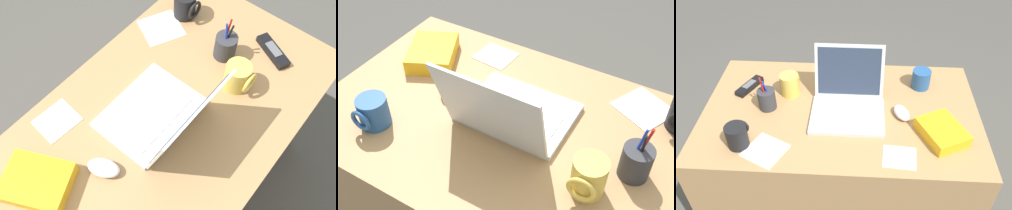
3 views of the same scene
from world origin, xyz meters
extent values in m
plane|color=#4C4944|center=(0.00, 0.00, 0.00)|extent=(6.00, 6.00, 0.00)
cube|color=#A87C4F|center=(0.00, 0.00, 0.37)|extent=(1.21, 0.72, 0.75)
cube|color=silver|center=(0.03, -0.05, 0.76)|extent=(0.31, 0.23, 0.02)
cube|color=silver|center=(0.03, -0.03, 0.77)|extent=(0.26, 0.12, 0.00)
cube|color=silver|center=(0.03, -0.12, 0.77)|extent=(0.09, 0.05, 0.00)
cube|color=silver|center=(0.03, 0.11, 0.88)|extent=(0.30, 0.07, 0.24)
cube|color=#283347|center=(0.03, 0.10, 0.88)|extent=(0.28, 0.06, 0.21)
ellipsoid|color=white|center=(0.26, -0.02, 0.77)|extent=(0.09, 0.12, 0.04)
cylinder|color=#26518C|center=(0.37, 0.19, 0.79)|extent=(0.09, 0.09, 0.09)
torus|color=#26518C|center=(0.37, 0.24, 0.80)|extent=(0.07, 0.01, 0.07)
cylinder|color=black|center=(-0.39, -0.23, 0.80)|extent=(0.08, 0.08, 0.10)
torus|color=black|center=(-0.39, -0.18, 0.80)|extent=(0.07, 0.01, 0.07)
cylinder|color=#E0BC4C|center=(-0.24, 0.10, 0.80)|extent=(0.09, 0.09, 0.10)
torus|color=#E0BC4C|center=(-0.24, 0.15, 0.80)|extent=(0.07, 0.01, 0.07)
cube|color=black|center=(-0.44, 0.13, 0.76)|extent=(0.11, 0.16, 0.02)
cube|color=#595B60|center=(-0.44, 0.13, 0.77)|extent=(0.06, 0.08, 0.00)
cylinder|color=#333338|center=(-0.32, 0.00, 0.79)|extent=(0.08, 0.08, 0.09)
cylinder|color=#1933B2|center=(-0.32, 0.00, 0.83)|extent=(0.02, 0.03, 0.13)
cylinder|color=black|center=(-0.33, 0.00, 0.83)|extent=(0.01, 0.03, 0.13)
cylinder|color=red|center=(-0.33, -0.01, 0.84)|extent=(0.03, 0.01, 0.15)
cube|color=#F2AD19|center=(0.42, -0.14, 0.77)|extent=(0.22, 0.24, 0.05)
cube|color=white|center=(0.24, -0.26, 0.75)|extent=(0.14, 0.12, 0.00)
cube|color=white|center=(-0.28, -0.26, 0.75)|extent=(0.19, 0.19, 0.00)
camera|label=1|loc=(0.44, 0.36, 1.78)|focal=38.60mm
camera|label=2|loc=(-0.37, 0.72, 1.57)|focal=43.37mm
camera|label=3|loc=(0.08, -1.16, 1.77)|focal=37.53mm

